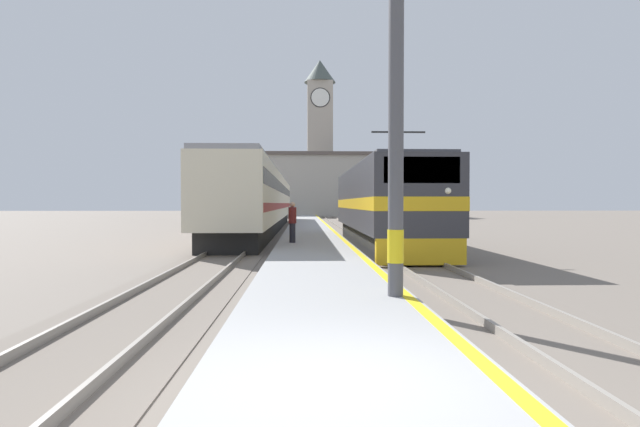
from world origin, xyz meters
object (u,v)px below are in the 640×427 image
at_px(catenary_mast, 400,104).
at_px(clock_tower, 320,133).
at_px(person_on_platform, 292,221).
at_px(locomotive_train, 382,205).
at_px(passenger_train, 263,200).

xyz_separation_m(catenary_mast, clock_tower, (1.14, 74.65, 10.06)).
bearing_deg(person_on_platform, locomotive_train, 15.44).
relative_size(catenary_mast, clock_tower, 0.27).
distance_m(locomotive_train, clock_tower, 62.34).
xyz_separation_m(catenary_mast, person_on_platform, (-2.18, 12.34, -2.54)).
relative_size(passenger_train, catenary_mast, 5.32).
xyz_separation_m(person_on_platform, clock_tower, (3.32, 62.30, 12.60)).
distance_m(passenger_train, catenary_mast, 28.11).
bearing_deg(passenger_train, person_on_platform, -80.93).
bearing_deg(catenary_mast, clock_tower, 89.12).
bearing_deg(catenary_mast, person_on_platform, 100.00).
height_order(passenger_train, catenary_mast, catenary_mast).
xyz_separation_m(passenger_train, person_on_platform, (2.45, -15.34, -1.01)).
height_order(passenger_train, person_on_platform, passenger_train).
height_order(locomotive_train, catenary_mast, catenary_mast).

